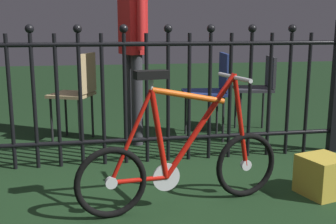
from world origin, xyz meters
The scene contains 8 objects.
ground_plane centered at (0.00, 0.00, 0.00)m, with size 20.00×20.00×0.00m, color black.
iron_fence centered at (-0.08, 0.83, 0.61)m, with size 3.42×0.07×1.20m.
bicycle centered at (0.06, -0.11, 0.31)m, with size 1.36×0.41×0.89m.
chair_tan centered at (-0.63, 1.60, 0.54)m, with size 0.50×0.50×0.88m.
chair_navy centered at (0.70, 1.47, 0.54)m, with size 0.47×0.46×0.88m.
chair_charcoal centered at (1.29, 1.64, 0.52)m, with size 0.45×0.45×0.82m.
person_visitor centered at (-0.10, 1.44, 1.06)m, with size 0.26×0.46×1.75m.
display_crate centered at (1.05, -0.09, 0.13)m, with size 0.28×0.28×0.27m, color #B29933.
Camera 1 is at (-0.47, -2.57, 1.15)m, focal length 44.50 mm.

